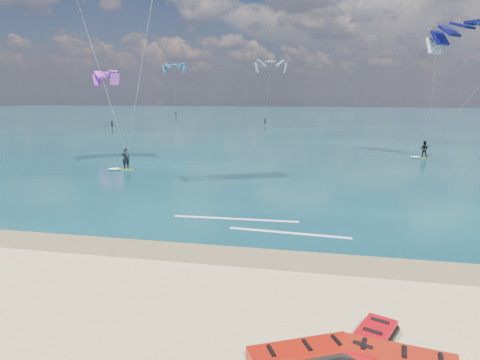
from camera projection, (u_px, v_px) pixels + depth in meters
name	position (u px, v px, depth m)	size (l,w,h in m)	color
ground	(271.00, 147.00, 54.26)	(320.00, 320.00, 0.00)	tan
wet_sand_strip	(161.00, 249.00, 18.74)	(320.00, 2.40, 0.01)	olive
sea	(302.00, 118.00, 115.69)	(320.00, 200.00, 0.04)	#0B2E3F
packed_kite_left	(302.00, 359.00, 11.02)	(3.00, 1.15, 0.42)	#AB1609
packed_kite_right	(370.00, 346.00, 11.58)	(2.44, 1.22, 0.44)	red
kitesurfer_main	(118.00, 54.00, 33.43)	(9.73, 8.21, 18.61)	yellow
kitesurfer_far	(451.00, 84.00, 41.09)	(9.47, 8.68, 14.62)	#A6C11D
shoreline_foam	(259.00, 225.00, 22.09)	(9.50, 2.38, 0.01)	white
distant_kites	(189.00, 95.00, 95.43)	(35.48, 42.33, 14.28)	#DD41D8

